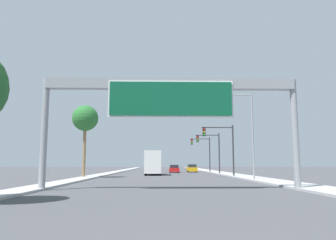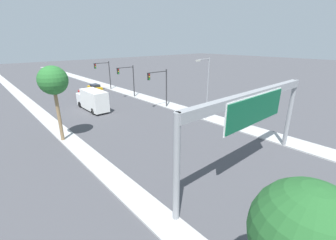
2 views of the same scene
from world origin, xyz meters
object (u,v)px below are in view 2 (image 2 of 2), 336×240
object	(u,v)px
palm_tree_foreground	(306,237)
car_far_center	(95,87)
truck_box_primary	(92,100)
traffic_light_far_intersection	(105,71)
sign_gantry	(253,108)
traffic_light_mid_block	(129,77)
traffic_light_near_intersection	(161,83)
car_mid_left	(86,92)
palm_tree_background	(53,81)
street_lamp_right	(206,85)

from	to	relation	value
palm_tree_foreground	car_far_center	bearing A→B (deg)	73.37
truck_box_primary	traffic_light_far_intersection	bearing A→B (deg)	55.35
sign_gantry	car_far_center	world-z (taller)	sign_gantry
truck_box_primary	traffic_light_mid_block	size ratio (longest dim) A/B	1.25
truck_box_primary	traffic_light_near_intersection	distance (m)	11.58
car_mid_left	palm_tree_background	xyz separation A→B (m)	(-11.39, -20.88, 6.23)
sign_gantry	street_lamp_right	distance (m)	14.14
car_mid_left	sign_gantry	bearing A→B (deg)	-92.61
traffic_light_near_intersection	palm_tree_background	size ratio (longest dim) A/B	0.76
traffic_light_far_intersection	palm_tree_foreground	bearing A→B (deg)	-109.46
sign_gantry	traffic_light_mid_block	xyz separation A→B (m)	(7.36, 30.10, -1.73)
palm_tree_foreground	traffic_light_mid_block	bearing A→B (deg)	65.87
traffic_light_mid_block	traffic_light_near_intersection	bearing A→B (deg)	-90.55
truck_box_primary	street_lamp_right	size ratio (longest dim) A/B	0.91
truck_box_primary	palm_tree_background	world-z (taller)	palm_tree_background
sign_gantry	traffic_light_far_intersection	bearing A→B (deg)	79.57
sign_gantry	palm_tree_foreground	bearing A→B (deg)	-142.85
palm_tree_background	palm_tree_foreground	bearing A→B (deg)	-89.15
sign_gantry	traffic_light_mid_block	bearing A→B (deg)	76.26
street_lamp_right	palm_tree_background	bearing A→B (deg)	161.20
truck_box_primary	palm_tree_foreground	world-z (taller)	palm_tree_foreground
truck_box_primary	palm_tree_background	xyz separation A→B (m)	(-7.89, -9.36, 5.15)
sign_gantry	car_mid_left	bearing A→B (deg)	87.39
car_far_center	street_lamp_right	xyz separation A→B (m)	(3.03, -30.16, 4.48)
sign_gantry	truck_box_primary	world-z (taller)	sign_gantry
palm_tree_background	car_mid_left	bearing A→B (deg)	61.40
sign_gantry	palm_tree_background	xyz separation A→B (m)	(-9.64, 17.53, 0.92)
truck_box_primary	car_mid_left	bearing A→B (deg)	73.11
truck_box_primary	palm_tree_foreground	bearing A→B (deg)	-102.50
palm_tree_foreground	palm_tree_background	bearing A→B (deg)	90.85
palm_tree_background	traffic_light_far_intersection	bearing A→B (deg)	52.98
car_far_center	traffic_light_far_intersection	size ratio (longest dim) A/B	0.70
sign_gantry	palm_tree_background	distance (m)	20.03
sign_gantry	traffic_light_far_intersection	world-z (taller)	sign_gantry
car_far_center	truck_box_primary	xyz separation A→B (m)	(-7.00, -14.71, 1.04)
truck_box_primary	traffic_light_mid_block	bearing A→B (deg)	19.44
palm_tree_foreground	palm_tree_background	xyz separation A→B (m)	(-0.37, 24.56, 1.87)
traffic_light_near_intersection	car_mid_left	bearing A→B (deg)	106.76
car_mid_left	car_far_center	bearing A→B (deg)	42.26
car_far_center	traffic_light_near_intersection	xyz separation A→B (m)	(2.01, -21.49, 3.66)
traffic_light_far_intersection	sign_gantry	bearing A→B (deg)	-100.43
traffic_light_far_intersection	palm_tree_foreground	size ratio (longest dim) A/B	0.94
car_mid_left	traffic_light_mid_block	size ratio (longest dim) A/B	0.66
car_mid_left	palm_tree_background	world-z (taller)	palm_tree_background
palm_tree_background	street_lamp_right	bearing A→B (deg)	-18.80
car_far_center	truck_box_primary	size ratio (longest dim) A/B	0.57
traffic_light_near_intersection	traffic_light_mid_block	size ratio (longest dim) A/B	1.02
sign_gantry	palm_tree_foreground	distance (m)	11.67
palm_tree_foreground	street_lamp_right	xyz separation A→B (m)	(17.55, 18.46, 0.16)
traffic_light_far_intersection	truck_box_primary	bearing A→B (deg)	-124.65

